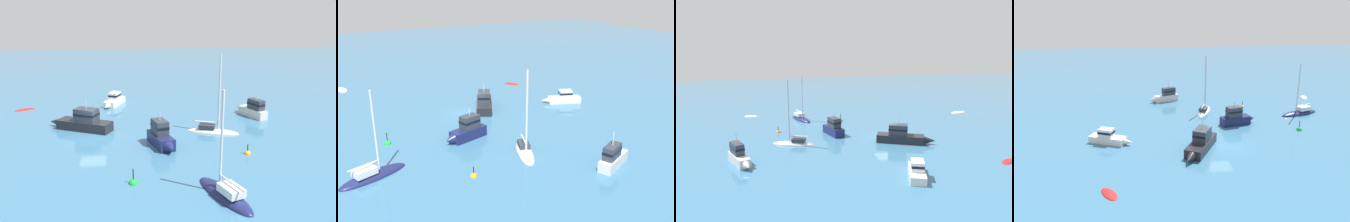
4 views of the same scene
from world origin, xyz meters
TOP-DOWN VIEW (x-y plane):
  - ground_plane at (0.00, 0.00)m, footprint 160.00×160.00m
  - dinghy at (-8.97, 10.89)m, footprint 2.54×2.05m
  - launch at (6.40, -3.26)m, footprint 2.43×4.73m
  - yacht at (9.68, -12.86)m, footprint 3.44×5.99m
  - motor_cruiser at (1.79, 12.05)m, footprint 2.84×4.99m
  - powerboat at (-1.08, 2.34)m, footprint 6.88×4.33m
  - sailboat at (11.82, 0.03)m, footprint 5.29×3.10m
  - dinghy_2 at (17.64, -16.96)m, footprint 2.33×1.33m
  - motor_cruiser_1 at (17.61, 5.19)m, footprint 2.75×4.62m
  - channel_buoy at (13.49, -5.83)m, footprint 0.58×0.58m
  - mooring_buoy at (3.73, -10.33)m, footprint 0.68×0.68m

SIDE VIEW (x-z plane):
  - ground_plane at x=0.00m, z-range 0.00..0.00m
  - dinghy at x=-8.97m, z-range -0.15..0.15m
  - dinghy_2 at x=17.64m, z-range -0.21..0.21m
  - channel_buoy at x=13.49m, z-range -0.56..0.58m
  - mooring_buoy at x=3.73m, z-range -0.72..0.74m
  - yacht at x=9.68m, z-range -3.61..3.92m
  - sailboat at x=11.82m, z-range -3.83..4.33m
  - motor_cruiser at x=1.79m, z-range -0.20..1.42m
  - motor_cruiser_1 at x=17.61m, z-range -0.80..2.45m
  - powerboat at x=-1.08m, z-range -0.78..2.45m
  - launch at x=6.40m, z-range -0.62..2.44m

